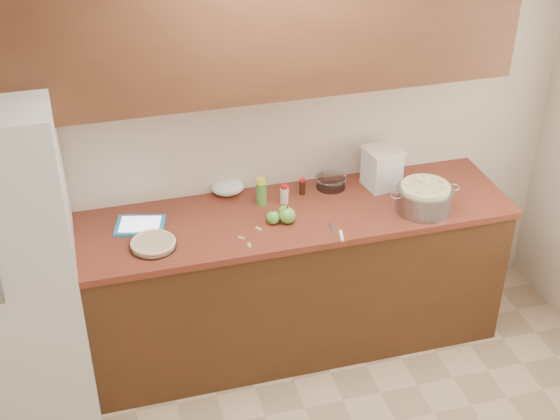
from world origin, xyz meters
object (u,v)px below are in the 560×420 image
object	(u,v)px
pie	(153,244)
flour_canister	(382,168)
colander	(424,198)
tablet	(140,225)

from	to	relation	value
pie	flour_canister	bearing A→B (deg)	11.44
colander	flour_canister	xyz separation A→B (m)	(-0.13, 0.31, 0.05)
pie	tablet	world-z (taller)	pie
flour_canister	tablet	world-z (taller)	flour_canister
flour_canister	tablet	distance (m)	1.42
colander	tablet	bearing A→B (deg)	171.12
colander	tablet	xyz separation A→B (m)	(-1.54, 0.24, -0.07)
pie	colander	distance (m)	1.50
pie	colander	size ratio (longest dim) A/B	0.59
pie	tablet	size ratio (longest dim) A/B	0.81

